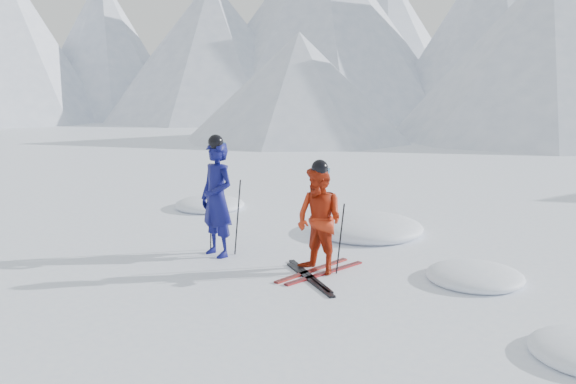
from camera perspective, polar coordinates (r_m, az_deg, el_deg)
The scene contains 12 objects.
ground at distance 9.60m, azimuth 6.13°, elevation -7.96°, with size 160.00×160.00×0.00m, color white.
skier_blue at distance 10.56m, azimuth -6.68°, elevation -0.66°, with size 0.73×0.48×2.01m, color #0E0F54.
skier_red at distance 9.58m, azimuth 2.94°, elevation -2.66°, with size 0.83×0.65×1.70m, color #AA260D.
pole_blue_left at distance 10.94m, azimuth -7.25°, elevation -2.08°, with size 0.02×0.02×1.34m, color black.
pole_blue_right at distance 10.65m, azimuth -4.74°, elevation -2.37°, with size 0.02×0.02×1.34m, color black.
pole_red_left at distance 10.01m, azimuth 2.30°, elevation -3.76°, with size 0.02×0.02×1.14m, color black.
pole_red_right at distance 9.61m, azimuth 4.92°, elevation -4.39°, with size 0.02×0.02×1.14m, color black.
ski_worn_left at distance 9.86m, azimuth 2.32°, elevation -7.32°, with size 0.09×1.70×0.03m, color black.
ski_worn_right at distance 9.74m, azimuth 3.49°, elevation -7.57°, with size 0.09×1.70×0.03m, color black.
ski_loose_a at distance 9.60m, azimuth 2.02°, elevation -7.82°, with size 0.09×1.70×0.03m, color black.
ski_loose_b at distance 9.43m, azimuth 2.00°, elevation -8.16°, with size 0.09×1.70×0.03m, color black.
snow_lumps at distance 11.81m, azimuth 5.98°, elevation -4.47°, with size 10.53×5.24×0.50m.
Camera 1 is at (4.61, -7.87, 3.00)m, focal length 38.00 mm.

